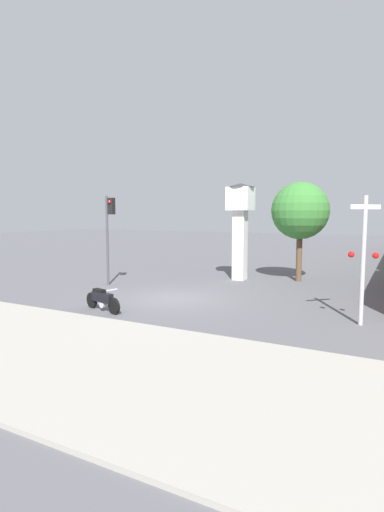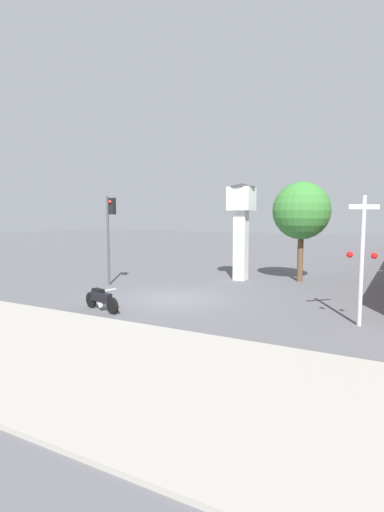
{
  "view_description": "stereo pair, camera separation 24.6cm",
  "coord_description": "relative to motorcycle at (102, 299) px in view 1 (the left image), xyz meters",
  "views": [
    {
      "loc": [
        8.33,
        -14.04,
        3.48
      ],
      "look_at": [
        0.04,
        1.56,
        1.64
      ],
      "focal_mm": 28.0,
      "sensor_mm": 36.0,
      "label": 1
    },
    {
      "loc": [
        8.54,
        -13.92,
        3.48
      ],
      "look_at": [
        0.04,
        1.56,
        1.64
      ],
      "focal_mm": 28.0,
      "sensor_mm": 36.0,
      "label": 2
    }
  ],
  "objects": [
    {
      "name": "street_tree",
      "position": [
        4.75,
        9.91,
        3.24
      ],
      "size": [
        2.96,
        2.96,
        5.16
      ],
      "color": "brown",
      "rests_on": "ground_plane"
    },
    {
      "name": "sidewalk_strip",
      "position": [
        1.19,
        -4.0,
        -0.37
      ],
      "size": [
        36.0,
        6.0,
        0.1
      ],
      "color": "#9E998E",
      "rests_on": "ground_plane"
    },
    {
      "name": "clock_tower",
      "position": [
        1.85,
        8.89,
        2.97
      ],
      "size": [
        1.46,
        1.46,
        5.12
      ],
      "color": "white",
      "rests_on": "ground_plane"
    },
    {
      "name": "railroad_crossing_signal",
      "position": [
        8.45,
        2.39,
        1.79
      ],
      "size": [
        0.9,
        0.82,
        4.07
      ],
      "color": "#B7B7BC",
      "rests_on": "ground_plane"
    },
    {
      "name": "ground_plane",
      "position": [
        1.19,
        3.03,
        -0.42
      ],
      "size": [
        120.0,
        120.0,
        0.0
      ],
      "primitive_type": "plane",
      "color": "#56565B"
    },
    {
      "name": "motorcycle",
      "position": [
        0.0,
        0.0,
        0.0
      ],
      "size": [
        1.94,
        0.7,
        0.88
      ],
      "rotation": [
        0.0,
        0.0,
        -0.28
      ],
      "color": "black",
      "rests_on": "ground_plane"
    },
    {
      "name": "traffic_light",
      "position": [
        -3.19,
        4.31,
        2.59
      ],
      "size": [
        0.5,
        0.35,
        4.39
      ],
      "color": "#47474C",
      "rests_on": "ground_plane"
    }
  ]
}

